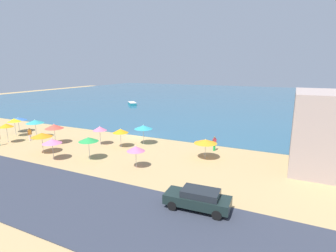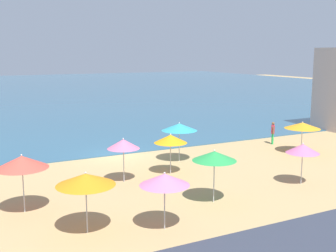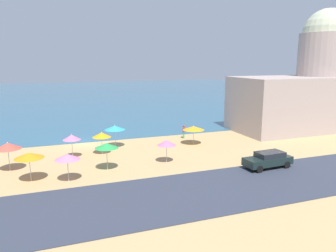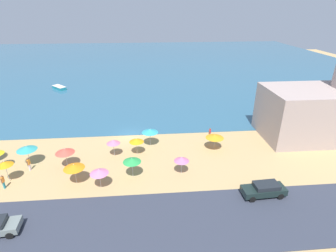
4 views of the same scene
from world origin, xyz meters
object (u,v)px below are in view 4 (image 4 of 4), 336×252
at_px(beach_umbrella_6, 113,142).
at_px(beach_umbrella_9, 150,131).
at_px(beach_umbrella_4, 215,136).
at_px(bather_0, 3,181).
at_px(bather_1, 210,133).
at_px(beach_umbrella_11, 136,140).
at_px(beach_umbrella_10, 65,151).
at_px(beach_umbrella_0, 132,160).
at_px(beach_umbrella_5, 4,164).
at_px(beach_umbrella_12, 74,166).
at_px(beach_umbrella_3, 27,148).
at_px(beach_umbrella_7, 182,159).
at_px(parked_car_1, 264,189).
at_px(beach_umbrella_8, 99,172).
at_px(skiff_nearshore, 59,88).
at_px(bather_2, 29,163).

relative_size(beach_umbrella_6, beach_umbrella_9, 0.96).
bearing_deg(beach_umbrella_4, bather_0, -165.30).
xyz_separation_m(beach_umbrella_6, bather_1, (13.58, 3.78, -1.13)).
bearing_deg(beach_umbrella_9, beach_umbrella_11, -128.43).
xyz_separation_m(beach_umbrella_10, beach_umbrella_11, (8.43, 2.36, -0.21)).
xyz_separation_m(beach_umbrella_4, bather_0, (-24.63, -6.46, -0.97)).
bearing_deg(beach_umbrella_0, beach_umbrella_6, 117.96).
distance_m(beach_umbrella_5, beach_umbrella_12, 7.65).
xyz_separation_m(beach_umbrella_0, beach_umbrella_4, (10.89, 5.52, -0.30)).
xyz_separation_m(beach_umbrella_3, beach_umbrella_6, (10.22, 1.14, -0.19)).
height_order(beach_umbrella_5, beach_umbrella_6, beach_umbrella_5).
bearing_deg(beach_umbrella_10, beach_umbrella_11, 15.65).
xyz_separation_m(beach_umbrella_7, parked_car_1, (7.94, -4.74, -1.10)).
bearing_deg(bather_1, beach_umbrella_0, -141.86).
bearing_deg(parked_car_1, beach_umbrella_9, 133.61).
bearing_deg(beach_umbrella_3, beach_umbrella_8, -29.80).
relative_size(beach_umbrella_8, beach_umbrella_11, 0.99).
relative_size(beach_umbrella_11, parked_car_1, 0.52).
distance_m(bather_1, parked_car_1, 13.44).
height_order(beach_umbrella_0, beach_umbrella_11, beach_umbrella_0).
relative_size(beach_umbrella_3, beach_umbrella_10, 0.99).
bearing_deg(bather_1, skiff_nearshore, 136.64).
distance_m(beach_umbrella_4, bather_1, 3.27).
bearing_deg(beach_umbrella_8, beach_umbrella_5, 169.09).
xyz_separation_m(beach_umbrella_4, bather_2, (-23.20, -3.15, -0.97)).
relative_size(beach_umbrella_11, beach_umbrella_12, 0.97).
xyz_separation_m(beach_umbrella_9, skiff_nearshore, (-20.77, 29.18, -1.81)).
bearing_deg(parked_car_1, beach_umbrella_10, 161.39).
height_order(beach_umbrella_6, bather_0, beach_umbrella_6).
height_order(beach_umbrella_8, parked_car_1, beach_umbrella_8).
xyz_separation_m(beach_umbrella_11, parked_car_1, (13.20, -9.65, -1.22)).
bearing_deg(bather_2, beach_umbrella_9, 19.05).
bearing_deg(beach_umbrella_7, beach_umbrella_11, 137.07).
height_order(beach_umbrella_4, beach_umbrella_6, beach_umbrella_6).
relative_size(beach_umbrella_5, beach_umbrella_9, 1.04).
xyz_separation_m(beach_umbrella_0, beach_umbrella_3, (-12.80, 3.72, 0.06)).
bearing_deg(beach_umbrella_4, beach_umbrella_0, -153.10).
relative_size(beach_umbrella_0, parked_car_1, 0.55).
bearing_deg(parked_car_1, bather_2, 165.02).
height_order(beach_umbrella_6, beach_umbrella_8, beach_umbrella_6).
relative_size(beach_umbrella_8, beach_umbrella_10, 0.90).
bearing_deg(beach_umbrella_10, beach_umbrella_6, 21.25).
distance_m(beach_umbrella_3, bather_0, 4.94).
height_order(bather_0, parked_car_1, bather_0).
bearing_deg(parked_car_1, skiff_nearshore, 128.02).
xyz_separation_m(beach_umbrella_9, bather_2, (-14.52, -5.01, -1.27)).
relative_size(beach_umbrella_7, beach_umbrella_8, 0.96).
bearing_deg(beach_umbrella_10, bather_1, 17.23).
height_order(beach_umbrella_7, beach_umbrella_9, beach_umbrella_9).
bearing_deg(bather_1, beach_umbrella_8, -144.41).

